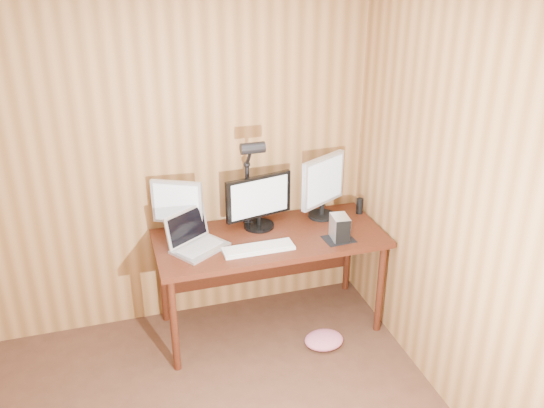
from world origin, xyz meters
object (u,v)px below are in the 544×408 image
monitor_left (177,207)px  laptop (195,239)px  monitor_right (323,185)px  phone (263,249)px  desk (267,247)px  keyboard (258,248)px  hard_drive (340,228)px  speaker (360,206)px  monitor_center (259,201)px  mouse (339,237)px  desk_lamp (250,171)px

monitor_left → laptop: (0.07, -0.21, -0.15)m
monitor_right → phone: 0.71m
phone → laptop: bearing=143.9°
desk → keyboard: (-0.13, -0.24, 0.13)m
hard_drive → speaker: 0.46m
monitor_center → hard_drive: bearing=-47.1°
monitor_right → keyboard: (-0.59, -0.35, -0.25)m
laptop → hard_drive: (0.98, -0.17, 0.02)m
monitor_right → speaker: monitor_right is taller
monitor_center → keyboard: 0.39m
laptop → hard_drive: laptop is taller
laptop → speaker: 1.29m
hard_drive → phone: size_ratio=1.59×
monitor_left → speaker: monitor_left is taller
monitor_right → mouse: size_ratio=4.71×
monitor_right → hard_drive: bearing=-120.7°
laptop → phone: 0.46m
mouse → desk: bearing=145.4°
monitor_left → mouse: monitor_left is taller
monitor_center → hard_drive: (0.48, -0.34, -0.12)m
monitor_left → monitor_center: bearing=21.1°
monitor_right → speaker: (0.29, -0.03, -0.20)m
laptop → phone: bearing=-54.6°
monitor_center → phone: (-0.06, -0.33, -0.20)m
mouse → monitor_center: bearing=139.7°
mouse → monitor_left: bearing=154.8°
monitor_right → monitor_center: bearing=154.5°
hard_drive → keyboard: bearing=-176.2°
desk → hard_drive: (0.45, -0.25, 0.21)m
keyboard → monitor_right: bearing=30.3°
laptop → desk_lamp: bearing=-13.7°
monitor_left → monitor_right: monitor_right is taller
desk → monitor_left: size_ratio=3.96×
keyboard → monitor_left: bearing=141.2°
desk → speaker: speaker is taller
desk → monitor_left: 0.70m
monitor_left → hard_drive: bearing=5.9°
monitor_center → speaker: 0.80m
monitor_center → hard_drive: 0.60m
keyboard → hard_drive: (0.58, -0.01, 0.07)m
laptop → phone: (0.43, -0.17, -0.06)m
speaker → monitor_right: bearing=174.5°
phone → desk_lamp: desk_lamp is taller
hard_drive → desk_lamp: (-0.54, 0.33, 0.36)m
keyboard → speaker: (0.88, 0.32, 0.05)m
monitor_right → phone: size_ratio=4.37×
monitor_center → mouse: bearing=-48.0°
mouse → phone: bearing=173.9°
desk → monitor_right: bearing=14.0°
keyboard → desk_lamp: (0.04, 0.32, 0.43)m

